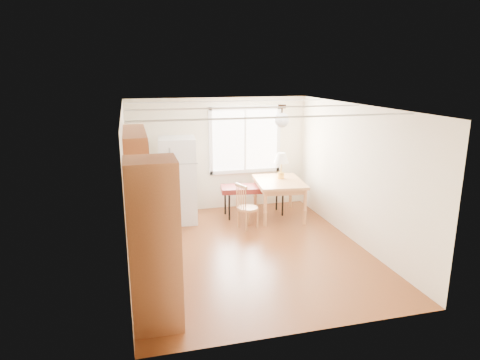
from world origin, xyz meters
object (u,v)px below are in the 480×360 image
object	(u,v)px
bench	(254,189)
dining_table	(279,185)
chair	(244,204)
refrigerator	(178,180)

from	to	relation	value
bench	dining_table	world-z (taller)	dining_table
dining_table	chair	size ratio (longest dim) A/B	1.52
bench	dining_table	size ratio (longest dim) A/B	1.06
refrigerator	dining_table	size ratio (longest dim) A/B	1.28
refrigerator	chair	distance (m)	1.48
bench	dining_table	bearing A→B (deg)	-17.29
dining_table	chair	xyz separation A→B (m)	(-0.91, -0.53, -0.18)
bench	dining_table	xyz separation A→B (m)	(0.49, -0.23, 0.11)
refrigerator	chair	bearing A→B (deg)	-28.29
refrigerator	chair	size ratio (longest dim) A/B	1.94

